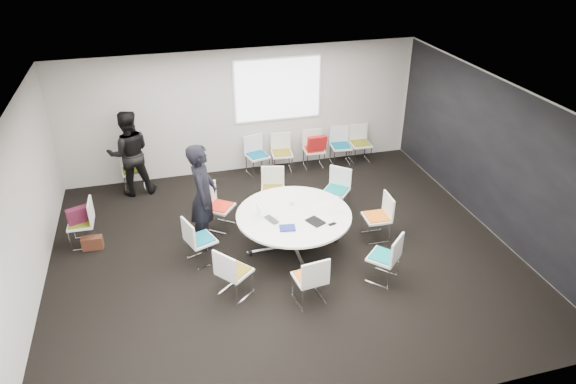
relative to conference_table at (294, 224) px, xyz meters
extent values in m
cube|color=black|center=(-0.22, -0.09, -0.53)|extent=(8.00, 7.00, 0.04)
cube|color=white|center=(-0.22, -0.09, 2.31)|extent=(8.00, 7.00, 0.04)
cube|color=#BCB6B1|center=(-0.22, 3.43, 0.89)|extent=(8.00, 0.04, 2.80)
cube|color=#BCB6B1|center=(-0.22, -3.61, 0.89)|extent=(8.00, 0.04, 2.80)
cube|color=#BCB6B1|center=(-4.24, -0.09, 0.89)|extent=(0.04, 7.00, 2.80)
cube|color=#BCB6B1|center=(3.80, -0.09, 0.89)|extent=(0.04, 7.00, 2.80)
cube|color=black|center=(3.77, -0.09, 0.89)|extent=(0.01, 6.94, 2.74)
cube|color=silver|center=(0.00, 0.00, -0.47)|extent=(0.90, 0.90, 0.08)
cylinder|color=silver|center=(0.00, 0.00, -0.15)|extent=(0.10, 0.10, 0.65)
cylinder|color=white|center=(0.00, 0.00, 0.20)|extent=(2.01, 2.01, 0.04)
cube|color=white|center=(0.58, 3.37, 1.34)|extent=(1.90, 0.03, 1.35)
cube|color=silver|center=(1.55, -0.07, -0.30)|extent=(0.44, 0.44, 0.42)
cube|color=white|center=(1.55, -0.07, -0.07)|extent=(0.46, 0.48, 0.04)
cube|color=#D25F13|center=(1.55, -0.07, -0.04)|extent=(0.40, 0.42, 0.03)
cube|color=white|center=(1.76, -0.08, 0.16)|extent=(0.06, 0.46, 0.42)
cube|color=silver|center=(1.18, 1.06, -0.30)|extent=(0.59, 0.59, 0.42)
cube|color=white|center=(1.18, 1.06, -0.07)|extent=(0.64, 0.63, 0.04)
cube|color=#077576|center=(1.18, 1.06, -0.04)|extent=(0.55, 0.55, 0.03)
cube|color=white|center=(1.31, 1.21, 0.16)|extent=(0.37, 0.33, 0.42)
cube|color=silver|center=(-0.04, 1.41, -0.30)|extent=(0.51, 0.51, 0.42)
cube|color=white|center=(-0.04, 1.41, -0.07)|extent=(0.55, 0.54, 0.04)
cube|color=brown|center=(-0.04, 1.41, -0.04)|extent=(0.48, 0.47, 0.03)
cube|color=white|center=(0.01, 1.61, 0.16)|extent=(0.46, 0.15, 0.42)
cube|color=silver|center=(-1.15, 1.03, -0.30)|extent=(0.59, 0.59, 0.42)
cube|color=white|center=(-1.15, 1.03, -0.07)|extent=(0.63, 0.63, 0.04)
cube|color=red|center=(-1.15, 1.03, -0.04)|extent=(0.54, 0.55, 0.03)
cube|color=white|center=(-1.32, 1.16, 0.16)|extent=(0.30, 0.39, 0.42)
cube|color=silver|center=(-1.63, 0.05, -0.30)|extent=(0.54, 0.54, 0.42)
cube|color=white|center=(-1.63, 0.05, -0.07)|extent=(0.57, 0.59, 0.04)
cube|color=#0A617A|center=(-1.63, 0.05, -0.04)|extent=(0.50, 0.51, 0.03)
cube|color=white|center=(-1.83, -0.02, 0.16)|extent=(0.20, 0.44, 0.42)
cube|color=silver|center=(-1.22, -0.95, -0.30)|extent=(0.59, 0.59, 0.42)
cube|color=white|center=(-1.22, -0.95, -0.07)|extent=(0.63, 0.63, 0.04)
cube|color=olive|center=(-1.22, -0.95, -0.04)|extent=(0.55, 0.55, 0.03)
cube|color=white|center=(-1.39, -1.08, 0.16)|extent=(0.32, 0.38, 0.42)
cube|color=silver|center=(-0.14, -1.40, -0.30)|extent=(0.47, 0.47, 0.42)
cube|color=white|center=(-0.14, -1.40, -0.07)|extent=(0.51, 0.49, 0.04)
cube|color=orange|center=(-0.14, -1.40, -0.04)|extent=(0.44, 0.42, 0.03)
cube|color=white|center=(-0.12, -1.61, 0.16)|extent=(0.46, 0.09, 0.42)
cube|color=silver|center=(1.17, -1.21, -0.30)|extent=(0.59, 0.59, 0.42)
cube|color=white|center=(1.17, -1.21, -0.07)|extent=(0.64, 0.64, 0.04)
cube|color=#097F80|center=(1.17, -1.21, -0.04)|extent=(0.55, 0.55, 0.03)
cube|color=white|center=(1.31, -1.37, 0.16)|extent=(0.36, 0.34, 0.42)
cube|color=silver|center=(0.01, 3.06, -0.30)|extent=(0.51, 0.51, 0.42)
cube|color=white|center=(0.01, 3.06, -0.07)|extent=(0.55, 0.54, 0.04)
cube|color=#0A5C82|center=(0.01, 3.06, -0.04)|extent=(0.48, 0.46, 0.03)
cube|color=white|center=(-0.04, 3.27, 0.16)|extent=(0.46, 0.14, 0.42)
cube|color=silver|center=(0.57, 3.03, -0.30)|extent=(0.46, 0.46, 0.42)
cube|color=white|center=(0.57, 3.03, -0.07)|extent=(0.50, 0.49, 0.04)
cube|color=olive|center=(0.57, 3.03, -0.04)|extent=(0.44, 0.42, 0.03)
cube|color=white|center=(0.60, 3.24, 0.16)|extent=(0.46, 0.08, 0.42)
cube|color=silver|center=(1.34, 3.04, -0.30)|extent=(0.44, 0.44, 0.42)
cube|color=white|center=(1.34, 3.04, -0.07)|extent=(0.48, 0.46, 0.04)
cube|color=red|center=(1.34, 3.04, -0.04)|extent=(0.42, 0.40, 0.03)
cube|color=white|center=(1.35, 3.25, 0.16)|extent=(0.46, 0.06, 0.42)
cube|color=silver|center=(2.02, 3.05, -0.30)|extent=(0.46, 0.46, 0.42)
cube|color=white|center=(2.02, 3.05, -0.07)|extent=(0.50, 0.48, 0.04)
cube|color=#096080|center=(2.02, 3.05, -0.04)|extent=(0.43, 0.41, 0.03)
cube|color=white|center=(2.04, 3.26, 0.16)|extent=(0.46, 0.08, 0.42)
cube|color=silver|center=(2.52, 3.06, -0.30)|extent=(0.43, 0.43, 0.42)
cube|color=white|center=(2.52, 3.06, -0.07)|extent=(0.47, 0.45, 0.04)
cube|color=olive|center=(2.52, 3.06, -0.04)|extent=(0.41, 0.39, 0.03)
cube|color=white|center=(2.52, 3.27, 0.16)|extent=(0.46, 0.05, 0.42)
cube|color=silver|center=(-3.65, 1.14, -0.30)|extent=(0.43, 0.43, 0.42)
cube|color=white|center=(-3.65, 1.14, -0.07)|extent=(0.45, 0.47, 0.04)
cube|color=#617117|center=(-3.65, 1.14, -0.04)|extent=(0.39, 0.41, 0.03)
cube|color=white|center=(-3.44, 1.13, 0.16)|extent=(0.05, 0.46, 0.42)
cube|color=silver|center=(-2.73, 3.03, -0.30)|extent=(0.46, 0.46, 0.42)
cube|color=white|center=(-2.73, 3.03, -0.07)|extent=(0.50, 0.48, 0.04)
cube|color=#556815|center=(-2.73, 3.03, -0.04)|extent=(0.43, 0.42, 0.03)
cube|color=white|center=(-2.75, 3.24, 0.16)|extent=(0.46, 0.08, 0.42)
imported|color=black|center=(-1.48, 0.61, 0.46)|extent=(0.62, 0.80, 1.95)
imported|color=black|center=(-2.73, 2.88, 0.41)|extent=(0.95, 0.77, 1.85)
imported|color=#333338|center=(-0.38, -0.08, 0.23)|extent=(0.29, 0.35, 0.02)
cube|color=silver|center=(-0.61, 0.06, 0.35)|extent=(0.02, 0.30, 0.22)
cube|color=black|center=(0.28, -0.35, 0.23)|extent=(0.33, 0.37, 0.02)
cube|color=navy|center=(-0.23, -0.42, 0.23)|extent=(0.29, 0.24, 0.03)
cube|color=white|center=(0.59, 0.14, 0.22)|extent=(0.33, 0.26, 0.00)
cube|color=silver|center=(0.70, -0.10, 0.22)|extent=(0.32, 0.24, 0.00)
cylinder|color=white|center=(0.04, 0.31, 0.26)|extent=(0.08, 0.08, 0.09)
cube|color=black|center=(0.53, -0.49, 0.22)|extent=(0.15, 0.10, 0.01)
cube|color=#4B142A|center=(-3.65, 1.14, 0.11)|extent=(0.42, 0.28, 0.28)
cube|color=#462316|center=(-3.49, 0.94, -0.39)|extent=(0.37, 0.19, 0.24)
cube|color=#A51415|center=(1.34, 2.83, 0.19)|extent=(0.45, 0.18, 0.36)
camera|label=1|loc=(-2.08, -7.29, 4.92)|focal=32.00mm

